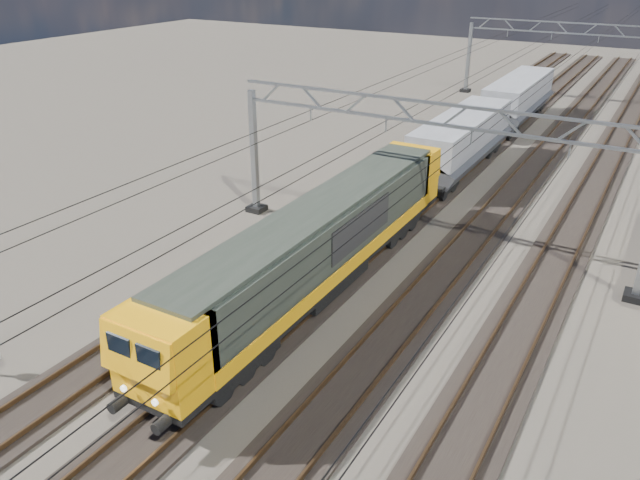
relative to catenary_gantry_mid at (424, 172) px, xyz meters
The scene contains 11 objects.
ground 5.59m from the catenary_gantry_mid, 90.00° to the right, with size 160.00×160.00×0.00m, color #29241F.
track_outer_west 8.17m from the catenary_gantry_mid, 146.31° to the right, with size 2.60×140.00×0.30m.
track_loco 5.89m from the catenary_gantry_mid, 116.57° to the right, with size 2.60×140.00×0.30m.
track_inner_east 5.89m from the catenary_gantry_mid, 63.43° to the right, with size 2.60×140.00×0.30m.
track_outer_east 8.17m from the catenary_gantry_mid, 33.69° to the right, with size 2.60×140.00×0.30m.
catenary_gantry_mid is the anchor object (origin of this frame).
catenary_gantry_far 36.00m from the catenary_gantry_mid, 90.00° to the left, with size 19.90×0.90×7.11m.
overhead_wires 4.40m from the catenary_gantry_mid, 90.00° to the left, with size 12.03×140.00×0.53m.
locomotive 6.47m from the catenary_gantry_mid, 108.57° to the right, with size 2.76×21.10×3.62m.
hopper_wagon_lead 12.03m from the catenary_gantry_mid, 99.67° to the left, with size 3.38×13.00×3.25m.
hopper_wagon_mid 26.07m from the catenary_gantry_mid, 94.41° to the left, with size 3.38×13.00×3.25m.
Camera 1 is at (9.40, -21.68, 13.15)m, focal length 35.00 mm.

